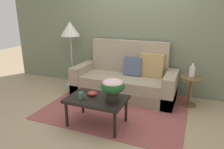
{
  "coord_description": "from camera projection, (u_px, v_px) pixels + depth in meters",
  "views": [
    {
      "loc": [
        1.26,
        -3.17,
        1.72
      ],
      "look_at": [
        -0.06,
        0.03,
        0.65
      ],
      "focal_mm": 33.27,
      "sensor_mm": 36.0,
      "label": 1
    }
  ],
  "objects": [
    {
      "name": "table_vase",
      "position": [
        192.0,
        71.0,
        3.75
      ],
      "size": [
        0.1,
        0.1,
        0.25
      ],
      "color": "silver",
      "rests_on": "side_table"
    },
    {
      "name": "potted_plant",
      "position": [
        113.0,
        87.0,
        3.0
      ],
      "size": [
        0.35,
        0.35,
        0.33
      ],
      "color": "black",
      "rests_on": "coffee_table"
    },
    {
      "name": "wall_back",
      "position": [
        135.0,
        23.0,
        4.36
      ],
      "size": [
        6.4,
        0.12,
        2.92
      ],
      "primitive_type": "cube",
      "color": "slate",
      "rests_on": "ground"
    },
    {
      "name": "snack_bowl",
      "position": [
        92.0,
        93.0,
        3.22
      ],
      "size": [
        0.14,
        0.14,
        0.07
      ],
      "color": "#B2382D",
      "rests_on": "coffee_table"
    },
    {
      "name": "couch",
      "position": [
        125.0,
        80.0,
        4.31
      ],
      "size": [
        2.08,
        0.85,
        1.12
      ],
      "color": "gray",
      "rests_on": "ground"
    },
    {
      "name": "floor_lamp",
      "position": [
        70.0,
        33.0,
        4.63
      ],
      "size": [
        0.44,
        0.44,
        1.49
      ],
      "color": "#B2B2B7",
      "rests_on": "ground"
    },
    {
      "name": "side_table",
      "position": [
        191.0,
        86.0,
        3.81
      ],
      "size": [
        0.41,
        0.41,
        0.56
      ],
      "color": "brown",
      "rests_on": "ground"
    },
    {
      "name": "coffee_table",
      "position": [
        97.0,
        101.0,
        3.16
      ],
      "size": [
        0.89,
        0.59,
        0.45
      ],
      "color": "black",
      "rests_on": "ground"
    },
    {
      "name": "area_rug",
      "position": [
        117.0,
        107.0,
        3.86
      ],
      "size": [
        2.47,
        1.99,
        0.01
      ],
      "primitive_type": "cube",
      "color": "#994C47",
      "rests_on": "ground"
    },
    {
      "name": "coffee_mug",
      "position": [
        81.0,
        96.0,
        3.1
      ],
      "size": [
        0.12,
        0.08,
        0.1
      ],
      "color": "#3D664C",
      "rests_on": "coffee_table"
    },
    {
      "name": "ground_plane",
      "position": [
        114.0,
        109.0,
        3.77
      ],
      "size": [
        14.0,
        14.0,
        0.0
      ],
      "primitive_type": "plane",
      "color": "tan"
    }
  ]
}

